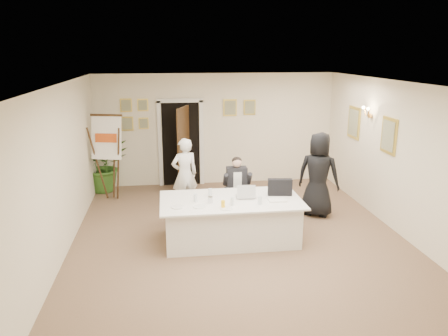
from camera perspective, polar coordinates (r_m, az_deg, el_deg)
The scene contains 28 objects.
floor at distance 8.16m, azimuth 1.92°, elevation -8.99°, with size 7.00×7.00×0.00m, color brown.
ceiling at distance 7.47m, azimuth 2.11°, elevation 11.03°, with size 6.00×7.00×0.02m, color white.
wall_back at distance 11.09m, azimuth -1.03°, elevation 5.05°, with size 6.00×0.10×2.80m, color beige.
wall_front at distance 4.48m, azimuth 9.68°, elevation -10.57°, with size 6.00×0.10×2.80m, color beige.
wall_left at distance 7.79m, azimuth -20.30°, elevation -0.20°, with size 0.10×7.00×2.80m, color beige.
wall_right at distance 8.71m, azimuth 21.87°, elevation 1.20°, with size 0.10×7.00×2.80m, color beige.
doorway at distance 10.91m, azimuth -5.53°, elevation 2.92°, with size 1.14×0.86×2.20m.
pictures_back_wall at distance 10.93m, azimuth -5.23°, elevation 7.23°, with size 3.40×0.06×0.80m, color gold, non-canonical shape.
pictures_right_wall at distance 9.67m, azimuth 18.48°, elevation 4.91°, with size 0.06×2.20×0.80m, color gold, non-canonical shape.
wall_sconce at distance 9.59m, azimuth 18.27°, elevation 6.97°, with size 0.20×0.30×0.24m, color gold, non-canonical shape.
conference_table at distance 7.89m, azimuth 0.89°, elevation -6.75°, with size 2.50×1.34×0.78m.
seated_man at distance 8.83m, azimuth 1.71°, elevation -2.59°, with size 0.56×0.59×1.30m, color black, non-canonical shape.
flip_chart at distance 10.20m, azimuth -14.68°, elevation 0.80°, with size 0.70×0.50×1.95m.
standing_man at distance 9.31m, azimuth -5.15°, elevation -0.85°, with size 0.57×0.38×1.57m, color white.
standing_woman at distance 9.13m, azimuth 12.23°, elevation -0.84°, with size 0.86×0.56×1.75m, color black.
potted_palm at distance 10.99m, azimuth -15.49°, elevation 0.39°, with size 1.17×1.01×1.29m, color #305D1F.
laptop at distance 7.85m, azimuth 2.78°, elevation -2.85°, with size 0.33×0.35×0.28m, color #B7BABC, non-canonical shape.
laptop_bag at distance 8.00m, azimuth 7.32°, elevation -2.49°, with size 0.44×0.12×0.31m, color black.
paper_stack at distance 7.74m, azimuth 6.96°, elevation -4.18°, with size 0.31×0.21×0.03m, color white.
plate_left at distance 7.41m, azimuth -6.09°, elevation -5.08°, with size 0.22×0.22×0.01m, color white.
plate_mid at distance 7.39m, azimuth -3.22°, elevation -5.07°, with size 0.21×0.21×0.01m, color white.
plate_near at distance 7.30m, azimuth 0.32°, elevation -5.31°, with size 0.21×0.21×0.01m, color white.
glass_a at distance 7.63m, azimuth -3.74°, elevation -3.92°, with size 0.07×0.07×0.14m, color silver.
glass_b at distance 7.45m, azimuth 1.07°, elevation -4.39°, with size 0.06×0.06×0.14m, color silver.
glass_c at distance 7.53m, azimuth 4.71°, elevation -4.22°, with size 0.07×0.07×0.14m, color silver.
glass_d at distance 7.92m, azimuth -1.82°, elevation -3.20°, with size 0.07×0.07×0.14m, color silver.
oj_glass at distance 7.33m, azimuth -0.13°, elevation -4.76°, with size 0.07×0.07×0.13m, color yellow.
steel_jug at distance 7.57m, azimuth -1.80°, elevation -4.18°, with size 0.09×0.09×0.11m, color silver.
Camera 1 is at (-1.27, -7.35, 3.32)m, focal length 35.00 mm.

